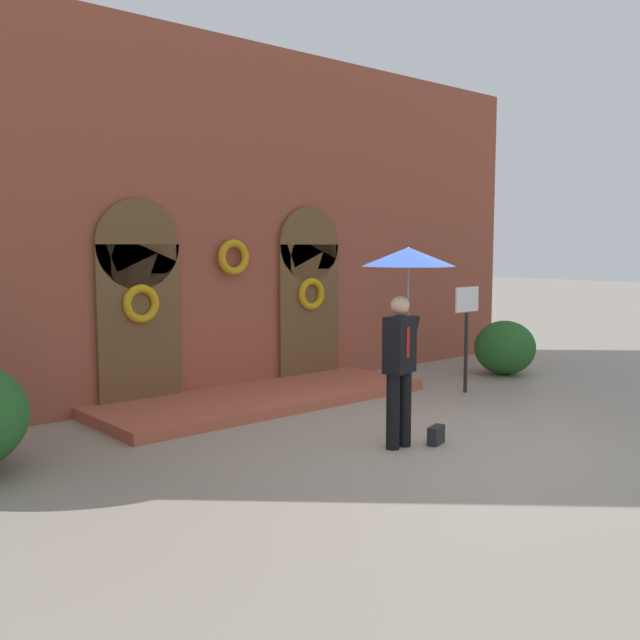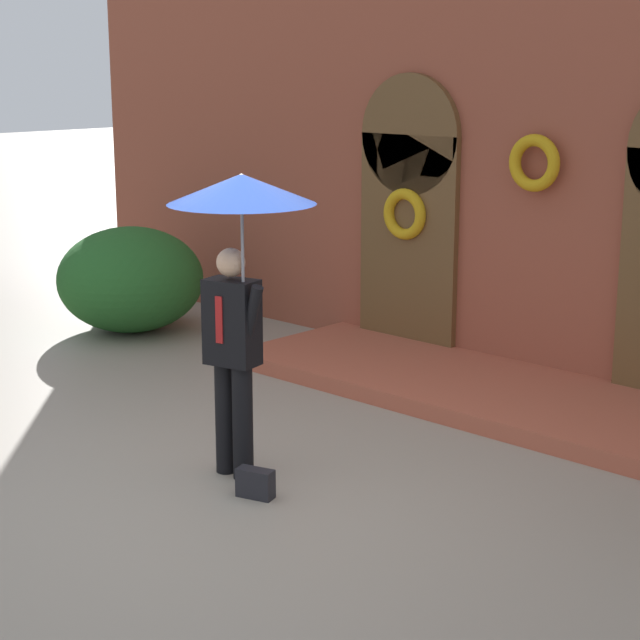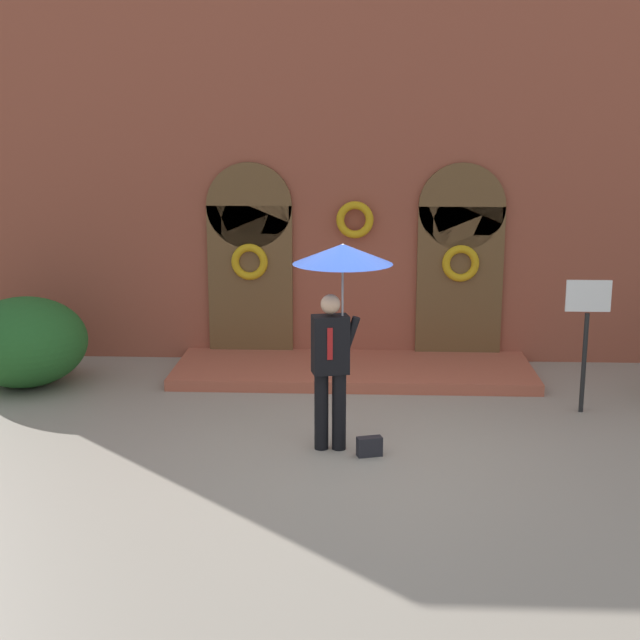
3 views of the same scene
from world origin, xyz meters
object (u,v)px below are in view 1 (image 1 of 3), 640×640
object	(u,v)px
sign_post	(467,321)
shrub_right	(505,348)
person_with_umbrella	(406,286)
handbag	(436,435)

from	to	relation	value
sign_post	shrub_right	xyz separation A→B (m)	(1.89, 0.55, -0.66)
shrub_right	sign_post	bearing A→B (deg)	-163.76
person_with_umbrella	shrub_right	size ratio (longest dim) A/B	2.11
handbag	shrub_right	xyz separation A→B (m)	(4.62, 2.22, 0.39)
handbag	person_with_umbrella	bearing A→B (deg)	133.03
handbag	sign_post	world-z (taller)	sign_post
person_with_umbrella	handbag	xyz separation A→B (m)	(0.35, -0.20, -1.80)
person_with_umbrella	shrub_right	distance (m)	5.54
person_with_umbrella	sign_post	world-z (taller)	person_with_umbrella
person_with_umbrella	shrub_right	xyz separation A→B (m)	(4.97, 2.02, -1.41)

